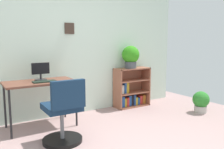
# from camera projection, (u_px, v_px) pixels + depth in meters

# --- Properties ---
(wall_back) EXTENTS (5.20, 0.12, 2.48)m
(wall_back) POSITION_uv_depth(u_px,v_px,m) (57.00, 46.00, 4.05)
(wall_back) COLOR silver
(wall_back) RESTS_ON ground_plane
(desk) EXTENTS (1.04, 0.58, 0.72)m
(desk) POSITION_uv_depth(u_px,v_px,m) (40.00, 85.00, 3.55)
(desk) COLOR brown
(desk) RESTS_ON ground_plane
(monitor) EXTENTS (0.27, 0.19, 0.27)m
(monitor) POSITION_uv_depth(u_px,v_px,m) (41.00, 72.00, 3.63)
(monitor) COLOR #262628
(monitor) RESTS_ON desk
(keyboard) EXTENTS (0.34, 0.14, 0.02)m
(keyboard) POSITION_uv_depth(u_px,v_px,m) (44.00, 82.00, 3.47)
(keyboard) COLOR black
(keyboard) RESTS_ON desk
(office_chair) EXTENTS (0.52, 0.55, 0.86)m
(office_chair) POSITION_uv_depth(u_px,v_px,m) (64.00, 116.00, 2.99)
(office_chair) COLOR black
(office_chair) RESTS_ON ground_plane
(bookshelf_low) EXTENTS (0.74, 0.30, 0.79)m
(bookshelf_low) POSITION_uv_depth(u_px,v_px,m) (130.00, 89.00, 4.76)
(bookshelf_low) COLOR #975941
(bookshelf_low) RESTS_ON ground_plane
(potted_plant_on_shelf) EXTENTS (0.35, 0.35, 0.44)m
(potted_plant_on_shelf) POSITION_uv_depth(u_px,v_px,m) (131.00, 56.00, 4.61)
(potted_plant_on_shelf) COLOR #474C51
(potted_plant_on_shelf) RESTS_ON bookshelf_low
(potted_plant_floor) EXTENTS (0.30, 0.30, 0.40)m
(potted_plant_floor) POSITION_uv_depth(u_px,v_px,m) (201.00, 101.00, 4.34)
(potted_plant_floor) COLOR #B7B2A8
(potted_plant_floor) RESTS_ON ground_plane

